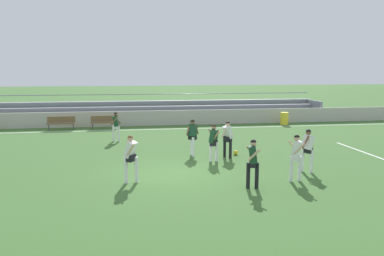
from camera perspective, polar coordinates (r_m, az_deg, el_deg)
ground_plane at (r=14.38m, az=-2.62°, el=-7.02°), size 160.00×160.00×0.00m
field_line_sideline at (r=24.97m, az=-5.33°, el=-0.20°), size 44.00×0.12×0.01m
field_line_penalty_mark at (r=20.01m, az=24.55°, el=-3.27°), size 0.12×4.40×0.01m
sideline_wall at (r=26.69m, az=-5.59°, el=1.54°), size 48.00×0.16×1.07m
bleacher_stand at (r=28.92m, az=-6.37°, el=2.69°), size 27.09×2.81×2.03m
bench_near_wall_gap at (r=25.98m, az=-19.46°, el=0.89°), size 1.80×0.40×0.90m
bench_far_left at (r=25.61m, az=-13.30°, el=1.05°), size 1.80×0.40×0.90m
trash_bin at (r=27.73m, az=14.00°, el=1.42°), size 0.57×0.57×0.90m
player_dark_challenging at (r=16.08m, az=3.36°, el=-1.78°), size 0.48×0.65×1.63m
player_white_dropping_back at (r=16.78m, az=5.50°, el=-1.25°), size 0.71×0.51×1.67m
player_white_on_ball at (r=13.17m, az=-9.38°, el=-4.04°), size 0.54×0.69×1.71m
player_dark_wide_left at (r=12.55m, az=9.33°, el=-4.79°), size 0.46×0.61×1.68m
player_dark_wide_right at (r=17.11m, az=0.07°, el=-0.96°), size 0.66×0.54×1.69m
player_white_pressing_high at (r=15.04m, az=17.34°, el=-2.74°), size 0.68×0.47×1.70m
player_white_deep_cover at (r=13.72m, az=15.69°, el=-3.79°), size 0.49×0.70×1.69m
player_dark_overlapping at (r=20.97m, az=-11.61°, el=0.59°), size 0.55×0.49×1.64m
soccer_ball at (r=17.56m, az=6.72°, el=-3.76°), size 0.22×0.22×0.22m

